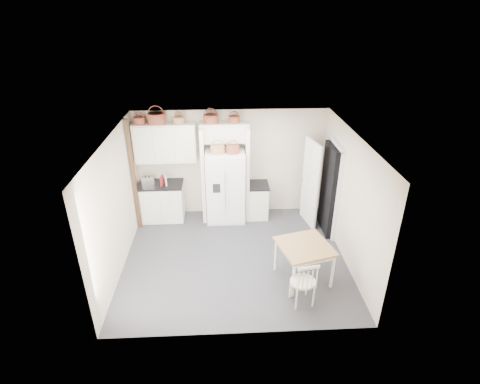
{
  "coord_description": "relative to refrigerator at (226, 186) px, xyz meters",
  "views": [
    {
      "loc": [
        -0.22,
        -6.33,
        4.73
      ],
      "look_at": [
        0.13,
        0.4,
        1.33
      ],
      "focal_mm": 28.0,
      "sensor_mm": 36.0,
      "label": 1
    }
  ],
  "objects": [
    {
      "name": "wall_left",
      "position": [
        -2.1,
        -1.62,
        0.43
      ],
      "size": [
        0.0,
        4.0,
        4.0
      ],
      "primitive_type": "plane",
      "rotation": [
        1.57,
        0.0,
        1.57
      ],
      "color": "beige",
      "rests_on": "floor"
    },
    {
      "name": "ceiling",
      "position": [
        0.15,
        -1.62,
        1.73
      ],
      "size": [
        4.5,
        4.5,
        0.0
      ],
      "primitive_type": "plane",
      "color": "white",
      "rests_on": "wall_back"
    },
    {
      "name": "cookbook_cream",
      "position": [
        -1.38,
        -0.0,
        0.19
      ],
      "size": [
        0.07,
        0.16,
        0.23
      ],
      "primitive_type": "cube",
      "rotation": [
        0.0,
        0.0,
        0.23
      ],
      "color": "beige",
      "rests_on": "counter_left"
    },
    {
      "name": "toaster",
      "position": [
        -1.81,
        0.05,
        0.17
      ],
      "size": [
        0.31,
        0.22,
        0.2
      ],
      "primitive_type": "cube",
      "rotation": [
        0.0,
        0.0,
        0.19
      ],
      "color": "silver",
      "rests_on": "counter_left"
    },
    {
      "name": "dining_table",
      "position": [
        1.42,
        -2.33,
        -0.49
      ],
      "size": [
        1.11,
        1.11,
        0.76
      ],
      "primitive_type": "cube",
      "rotation": [
        0.0,
        0.0,
        0.27
      ],
      "color": "olive",
      "rests_on": "floor"
    },
    {
      "name": "trim_post",
      "position": [
        -2.05,
        -0.27,
        0.43
      ],
      "size": [
        0.09,
        0.09,
        2.6
      ],
      "primitive_type": "cube",
      "color": "#3C2316",
      "rests_on": "floor"
    },
    {
      "name": "wall_back",
      "position": [
        0.15,
        0.38,
        0.43
      ],
      "size": [
        4.5,
        0.0,
        4.5
      ],
      "primitive_type": "plane",
      "rotation": [
        1.57,
        0.0,
        0.0
      ],
      "color": "beige",
      "rests_on": "floor"
    },
    {
      "name": "counter_left",
      "position": [
        -1.52,
        0.08,
        0.05
      ],
      "size": [
        1.01,
        0.66,
        0.04
      ],
      "primitive_type": "cube",
      "color": "black",
      "rests_on": "base_cab_left"
    },
    {
      "name": "upper_cabinet",
      "position": [
        -1.35,
        0.21,
        1.03
      ],
      "size": [
        1.4,
        0.34,
        0.9
      ],
      "primitive_type": "cube",
      "color": "silver",
      "rests_on": "wall_back"
    },
    {
      "name": "floor",
      "position": [
        0.15,
        -1.62,
        -0.87
      ],
      "size": [
        4.5,
        4.5,
        0.0
      ],
      "primitive_type": "plane",
      "color": "#3C3C48",
      "rests_on": "ground"
    },
    {
      "name": "basket_fridge_b",
      "position": [
        0.17,
        -0.1,
        0.95
      ],
      "size": [
        0.3,
        0.3,
        0.16
      ],
      "primitive_type": "cylinder",
      "color": "maroon",
      "rests_on": "refrigerator"
    },
    {
      "name": "doorway_void",
      "position": [
        2.31,
        -0.62,
        0.15
      ],
      "size": [
        0.18,
        0.85,
        2.05
      ],
      "primitive_type": "cube",
      "color": "black",
      "rests_on": "floor"
    },
    {
      "name": "wall_right",
      "position": [
        2.4,
        -1.62,
        0.43
      ],
      "size": [
        0.0,
        4.0,
        4.0
      ],
      "primitive_type": "plane",
      "rotation": [
        1.57,
        0.0,
        -1.57
      ],
      "color": "beige",
      "rests_on": "floor"
    },
    {
      "name": "fridge_panel_right",
      "position": [
        0.51,
        0.08,
        0.28
      ],
      "size": [
        0.08,
        0.6,
        2.3
      ],
      "primitive_type": "cube",
      "color": "silver",
      "rests_on": "floor"
    },
    {
      "name": "base_cab_right",
      "position": [
        0.78,
        0.08,
        -0.46
      ],
      "size": [
        0.47,
        0.56,
        0.82
      ],
      "primitive_type": "cube",
      "color": "silver",
      "rests_on": "floor"
    },
    {
      "name": "basket_fridge_a",
      "position": [
        -0.16,
        -0.1,
        0.96
      ],
      "size": [
        0.32,
        0.32,
        0.17
      ],
      "primitive_type": "cylinder",
      "color": "brown",
      "rests_on": "refrigerator"
    },
    {
      "name": "door_slab",
      "position": [
        1.95,
        -0.29,
        0.15
      ],
      "size": [
        0.21,
        0.79,
        2.05
      ],
      "primitive_type": "cube",
      "rotation": [
        0.0,
        0.0,
        -1.36
      ],
      "color": "white",
      "rests_on": "floor"
    },
    {
      "name": "bridge_cabinet",
      "position": [
        0.0,
        0.21,
        1.25
      ],
      "size": [
        1.12,
        0.34,
        0.45
      ],
      "primitive_type": "cube",
      "color": "silver",
      "rests_on": "wall_back"
    },
    {
      "name": "basket_upper_c",
      "position": [
        -1.01,
        0.21,
        1.55
      ],
      "size": [
        0.25,
        0.25,
        0.15
      ],
      "primitive_type": "cylinder",
      "color": "brown",
      "rests_on": "upper_cabinet"
    },
    {
      "name": "basket_upper_b",
      "position": [
        -1.49,
        0.21,
        1.59
      ],
      "size": [
        0.39,
        0.39,
        0.23
      ],
      "primitive_type": "cylinder",
      "color": "maroon",
      "rests_on": "upper_cabinet"
    },
    {
      "name": "basket_bridge_b",
      "position": [
        0.22,
        0.21,
        1.55
      ],
      "size": [
        0.25,
        0.25,
        0.14
      ],
      "primitive_type": "cylinder",
      "color": "maroon",
      "rests_on": "bridge_cabinet"
    },
    {
      "name": "fridge_panel_left",
      "position": [
        -0.51,
        0.08,
        0.28
      ],
      "size": [
        0.08,
        0.6,
        2.3
      ],
      "primitive_type": "cube",
      "color": "silver",
      "rests_on": "floor"
    },
    {
      "name": "refrigerator",
      "position": [
        0.0,
        0.0,
        0.0
      ],
      "size": [
        0.9,
        0.72,
        1.74
      ],
      "primitive_type": "cube",
      "color": "white",
      "rests_on": "floor"
    },
    {
      "name": "basket_bridge_a",
      "position": [
        -0.3,
        0.21,
        1.57
      ],
      "size": [
        0.33,
        0.33,
        0.18
      ],
      "primitive_type": "cylinder",
      "color": "maroon",
      "rests_on": "bridge_cabinet"
    },
    {
      "name": "counter_right",
      "position": [
        0.78,
        0.08,
        -0.03
      ],
      "size": [
        0.5,
        0.6,
        0.04
      ],
      "primitive_type": "cube",
      "color": "black",
      "rests_on": "base_cab_right"
    },
    {
      "name": "base_cab_left",
      "position": [
        -1.52,
        0.08,
        -0.42
      ],
      "size": [
        0.97,
        0.61,
        0.9
      ],
      "primitive_type": "cube",
      "color": "silver",
      "rests_on": "floor"
    },
    {
      "name": "basket_upper_a",
      "position": [
        -1.87,
        0.21,
        1.55
      ],
      "size": [
        0.26,
        0.26,
        0.15
      ],
      "primitive_type": "cylinder",
      "color": "maroon",
      "rests_on": "upper_cabinet"
    },
    {
      "name": "cookbook_red",
      "position": [
        -1.47,
        -0.0,
        0.19
      ],
      "size": [
        0.06,
        0.16,
        0.24
      ],
      "primitive_type": "cube",
      "rotation": [
        0.0,
        0.0,
        -0.19
      ],
      "color": "maroon",
      "rests_on": "counter_left"
    },
    {
      "name": "windsor_chair",
      "position": [
        1.27,
        -2.97,
        -0.42
      ],
      "size": [
        0.51,
        0.48,
        0.91
      ],
      "primitive_type": "cube",
      "rotation": [
        0.0,
        0.0,
        0.18
      ],
      "color": "silver",
      "rests_on": "floor"
    }
  ]
}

